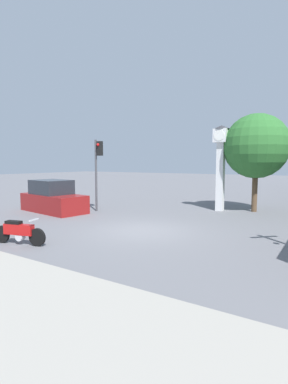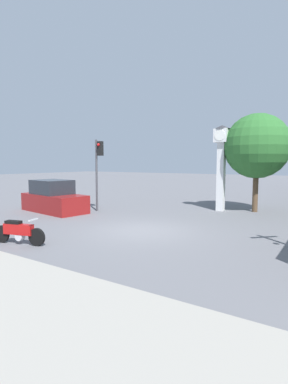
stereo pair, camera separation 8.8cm
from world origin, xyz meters
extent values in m
plane|color=slate|center=(0.00, 0.00, 0.00)|extent=(120.00, 120.00, 0.00)
cylinder|color=black|center=(-1.70, -3.80, 0.30)|extent=(0.61, 0.26, 0.60)
cylinder|color=black|center=(-3.10, -4.19, 0.30)|extent=(0.61, 0.26, 0.60)
cube|color=#B71414|center=(-2.40, -4.00, 0.52)|extent=(1.13, 0.51, 0.36)
cube|color=black|center=(-2.59, -4.05, 0.75)|extent=(0.61, 0.38, 0.10)
cylinder|color=silver|center=(-2.35, -3.98, 0.27)|extent=(0.33, 0.27, 0.28)
cube|color=silver|center=(-1.81, -3.83, 0.89)|extent=(0.18, 0.44, 0.04)
cube|color=white|center=(0.99, 6.77, 1.96)|extent=(0.40, 0.40, 3.92)
cube|color=white|center=(0.99, 6.77, 4.30)|extent=(0.76, 0.76, 0.76)
cylinder|color=white|center=(0.99, 6.37, 4.30)|extent=(0.61, 0.02, 0.61)
cone|color=#333338|center=(0.99, 6.77, 4.79)|extent=(0.92, 0.92, 0.20)
cylinder|color=#47474C|center=(-4.94, 2.79, 2.04)|extent=(0.12, 0.12, 4.07)
cube|color=black|center=(-4.64, 2.79, 3.57)|extent=(0.28, 0.24, 0.80)
sphere|color=red|center=(-4.64, 2.64, 3.77)|extent=(0.16, 0.16, 0.16)
cylinder|color=brown|center=(2.76, 7.46, 1.13)|extent=(0.30, 0.30, 2.26)
sphere|color=#2D6B2D|center=(2.76, 7.46, 3.70)|extent=(3.60, 3.60, 3.60)
cube|color=maroon|center=(-6.80, 1.27, 0.50)|extent=(4.42, 2.39, 1.00)
cube|color=#262B33|center=(-7.00, 1.30, 1.40)|extent=(2.42, 1.96, 0.80)
camera|label=1|loc=(6.58, -10.11, 2.79)|focal=28.00mm
camera|label=2|loc=(6.66, -10.06, 2.79)|focal=28.00mm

